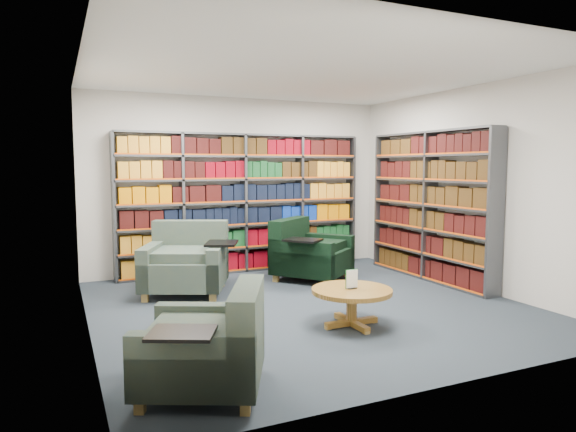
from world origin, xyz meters
name	(u,v)px	position (x,y,z in m)	size (l,w,h in m)	color
room_shell	(309,191)	(0.00, 0.00, 1.40)	(5.02, 5.02, 2.82)	black
bookshelf_back	(244,204)	(0.00, 2.34, 1.10)	(4.00, 0.28, 2.20)	#47494F
bookshelf_right	(431,207)	(2.34, 0.60, 1.10)	(0.28, 2.50, 2.20)	#47494F
chair_teal_left	(187,264)	(-1.18, 1.31, 0.38)	(1.39, 1.37, 0.94)	#0F2A3E
chair_green_right	(307,255)	(0.66, 1.38, 0.36)	(1.39, 1.39, 0.90)	black
chair_teal_front	(213,349)	(-1.72, -1.84, 0.33)	(1.18, 1.20, 0.81)	#0F2A3E
coffee_table	(352,296)	(0.07, -0.90, 0.32)	(0.86, 0.86, 0.60)	#996630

